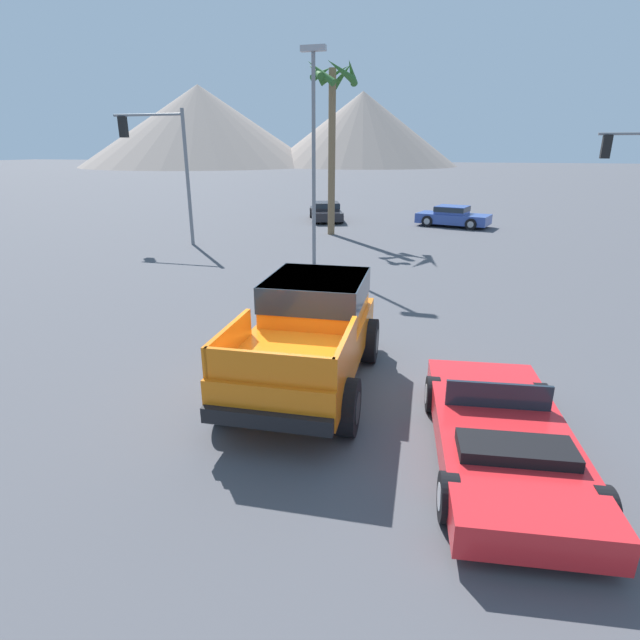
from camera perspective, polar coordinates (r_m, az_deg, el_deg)
ground_plane at (r=9.83m, az=-0.30°, el=-7.21°), size 320.00×320.00×0.00m
orange_pickup_truck at (r=9.58m, az=-1.14°, el=-0.74°), size 2.60×5.11×1.94m
red_convertible_car at (r=7.86m, az=20.06°, el=-12.49°), size 2.38×4.60×1.01m
parked_car_dark at (r=32.13m, az=0.69°, el=12.35°), size 3.09×4.68×1.13m
parked_car_blue at (r=30.57m, az=14.94°, el=11.41°), size 4.37×2.76×1.17m
traffic_light_crosswalk at (r=25.03m, az=-17.83°, el=17.80°), size 3.56×0.38×5.99m
street_lamp_post at (r=19.29m, az=-0.73°, el=19.89°), size 0.90×0.24×7.70m
palm_tree_tall at (r=26.60m, az=1.40°, el=23.14°), size 2.62×2.49×8.38m
distant_mountain_range at (r=128.08m, az=0.09°, el=20.90°), size 175.28×67.02×18.64m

